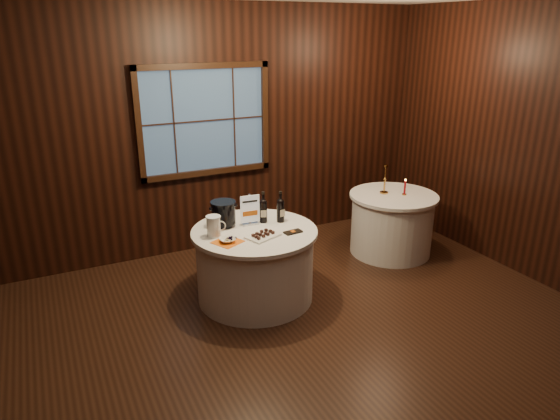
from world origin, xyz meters
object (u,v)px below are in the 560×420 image
side_table (392,223)px  grape_bunch (232,238)px  main_table (255,264)px  red_candle (405,189)px  glass_pitcher (214,226)px  chocolate_box (293,232)px  ice_bucket (224,213)px  brass_candlestick (385,183)px  chocolate_plate (263,235)px  cracker_bowl (228,240)px  sign_stand (250,214)px  port_bottle_left (263,209)px  port_bottle_right (281,209)px

side_table → grape_bunch: (-2.30, -0.44, 0.40)m
main_table → red_candle: (2.10, 0.23, 0.46)m
grape_bunch → glass_pitcher: bearing=125.4°
main_table → chocolate_box: (0.32, -0.24, 0.39)m
grape_bunch → glass_pitcher: glass_pitcher is taller
ice_bucket → brass_candlestick: brass_candlestick is taller
main_table → chocolate_plate: bearing=-89.3°
chocolate_plate → grape_bunch: size_ratio=2.43×
chocolate_plate → side_table: bearing=14.2°
glass_pitcher → cracker_bowl: glass_pitcher is taller
main_table → sign_stand: bearing=82.4°
chocolate_plate → grape_bunch: bearing=168.6°
port_bottle_left → cracker_bowl: port_bottle_left is taller
port_bottle_left → chocolate_box: bearing=-49.0°
side_table → ice_bucket: ice_bucket is taller
port_bottle_left → port_bottle_right: same height
main_table → chocolate_plate: size_ratio=3.43×
ice_bucket → glass_pitcher: (-0.18, -0.21, -0.03)m
main_table → chocolate_box: chocolate_box is taller
cracker_bowl → chocolate_plate: bearing=-5.5°
side_table → sign_stand: (-1.98, -0.14, 0.49)m
chocolate_plate → cracker_bowl: chocolate_plate is taller
port_bottle_left → brass_candlestick: brass_candlestick is taller
ice_bucket → chocolate_plate: 0.52m
port_bottle_right → glass_pitcher: size_ratio=1.60×
sign_stand → port_bottle_right: port_bottle_right is taller
chocolate_box → ice_bucket: bearing=134.7°
side_table → ice_bucket: size_ratio=4.06×
main_table → cracker_bowl: (-0.35, -0.17, 0.41)m
main_table → red_candle: red_candle is taller
grape_bunch → brass_candlestick: bearing=13.6°
chocolate_box → red_candle: bearing=9.9°
port_bottle_right → chocolate_plate: port_bottle_right is taller
main_table → glass_pitcher: (-0.42, 0.03, 0.49)m
chocolate_plate → red_candle: size_ratio=1.82×
port_bottle_right → ice_bucket: 0.60m
side_table → brass_candlestick: brass_candlestick is taller
chocolate_box → glass_pitcher: bearing=155.5°
main_table → brass_candlestick: brass_candlestick is taller
ice_bucket → grape_bunch: size_ratio=1.73×
main_table → port_bottle_right: port_bottle_right is taller
sign_stand → chocolate_box: sign_stand is taller
main_table → glass_pitcher: 0.64m
port_bottle_right → cracker_bowl: size_ratio=2.18×
chocolate_plate → brass_candlestick: size_ratio=1.03×
cracker_bowl → brass_candlestick: brass_candlestick is taller
brass_candlestick → red_candle: bearing=-42.7°
port_bottle_right → red_candle: port_bottle_right is taller
main_table → chocolate_plate: chocolate_plate is taller
chocolate_plate → cracker_bowl: bearing=174.5°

